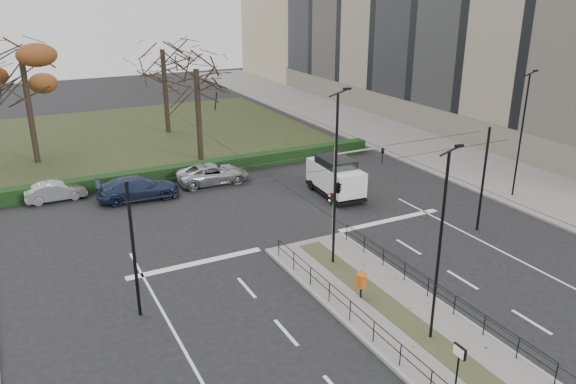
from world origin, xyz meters
The scene contains 21 objects.
ground centered at (0.00, 0.00, 0.00)m, with size 140.00×140.00×0.00m, color black.
median_island centered at (0.00, -2.50, 0.07)m, with size 4.40×15.00×0.14m, color #64625F.
sidewalk_east centered at (18.00, 22.00, 0.07)m, with size 8.00×90.00×0.14m, color #64625F.
park centered at (-6.00, 32.00, 0.05)m, with size 38.00×26.00×0.10m, color #232E17.
hedge centered at (-6.00, 18.60, 0.50)m, with size 38.00×1.00×1.00m, color black.
apartment_block centered at (27.97, 23.97, 10.39)m, with size 13.09×52.10×21.64m.
median_railing centered at (0.00, -2.60, 0.98)m, with size 4.14×13.24×0.92m.
catenary centered at (0.00, 1.62, 3.42)m, with size 20.00×34.00×6.00m.
traffic_light centered at (1.80, 4.50, 3.16)m, with size 3.53×2.03×5.19m.
litter_bin centered at (-0.63, -1.30, 0.96)m, with size 0.45×0.45×1.14m.
info_panel centered at (-1.51, -8.11, 1.75)m, with size 0.12×0.53×2.05m.
streetlamp_median_near centered at (0.13, -5.05, 4.09)m, with size 0.65×0.13×7.77m.
streetlamp_median_far centered at (0.07, 2.14, 4.54)m, with size 0.72×0.15×8.66m.
streetlamp_sidewalk centered at (15.60, 4.89, 4.26)m, with size 0.68×0.14×8.11m.
parked_car_second centered at (-11.22, 18.00, 0.62)m, with size 1.32×3.77×1.24m, color #9A9CA1.
parked_car_third centered at (-6.42, 15.77, 0.76)m, with size 2.12×5.22×1.52m, color #1D2845.
parked_car_fourth centered at (-1.00, 16.51, 0.70)m, with size 2.32×5.02×1.40m, color #9A9CA1.
white_van centered at (5.39, 10.59, 1.33)m, with size 2.48×5.01×2.56m.
rust_tree centered at (-11.61, 27.32, 7.79)m, with size 8.33×8.33×10.13m.
bare_tree_center centered at (0.21, 32.09, 7.13)m, with size 7.02×7.02×10.09m.
bare_tree_near centered at (0.03, 22.16, 6.65)m, with size 5.17×5.17×9.41m.
Camera 1 is at (-13.41, -19.10, 13.12)m, focal length 35.00 mm.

